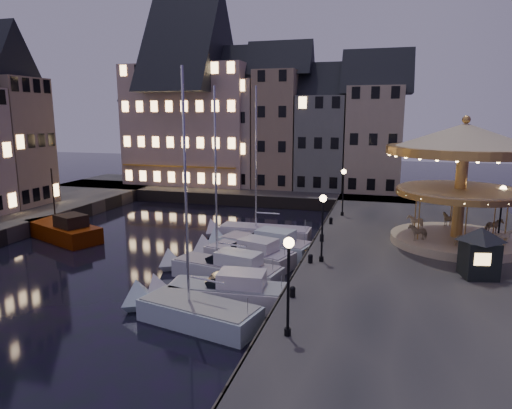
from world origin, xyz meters
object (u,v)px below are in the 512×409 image
(motorboat_d, at_px, (244,255))
(bollard_a, at_px, (293,291))
(streetlamp_b, at_px, (323,218))
(bollard_c, at_px, (322,237))
(streetlamp_a, at_px, (288,272))
(motorboat_f, at_px, (258,233))
(bollard_d, at_px, (331,220))
(motorboat_a, at_px, (190,312))
(red_fishing_boat, at_px, (64,231))
(bollard_b, at_px, (310,258))
(motorboat_b, at_px, (221,293))
(streetlamp_c, at_px, (343,185))
(motorboat_e, at_px, (261,245))
(ticket_kiosk, at_px, (480,244))
(streetlamp_d, at_px, (501,206))
(carousel, at_px, (463,161))
(motorboat_c, at_px, (221,269))

(motorboat_d, bearing_deg, bollard_a, -57.68)
(streetlamp_b, distance_m, bollard_c, 5.14)
(streetlamp_a, distance_m, motorboat_f, 19.54)
(bollard_d, height_order, motorboat_a, motorboat_a)
(red_fishing_boat, bearing_deg, bollard_b, -11.42)
(motorboat_f, relative_size, red_fishing_boat, 1.37)
(bollard_c, height_order, motorboat_d, motorboat_d)
(streetlamp_b, height_order, motorboat_f, motorboat_f)
(motorboat_d, bearing_deg, motorboat_b, -83.21)
(streetlamp_c, height_order, motorboat_e, streetlamp_c)
(streetlamp_c, xyz_separation_m, motorboat_b, (-4.77, -18.54, -3.38))
(bollard_d, xyz_separation_m, motorboat_f, (-5.76, -1.86, -1.07))
(streetlamp_b, relative_size, ticket_kiosk, 1.29)
(streetlamp_d, bearing_deg, streetlamp_b, -148.22)
(bollard_d, relative_size, motorboat_b, 0.07)
(bollard_c, distance_m, motorboat_e, 4.65)
(bollard_c, xyz_separation_m, carousel, (9.13, 1.88, 5.52))
(streetlamp_c, relative_size, motorboat_f, 0.37)
(motorboat_a, distance_m, motorboat_c, 6.11)
(streetlamp_d, bearing_deg, motorboat_a, -139.25)
(streetlamp_d, height_order, motorboat_a, motorboat_a)
(streetlamp_d, xyz_separation_m, motorboat_b, (-16.07, -12.04, -3.38))
(motorboat_c, bearing_deg, streetlamp_d, 25.79)
(motorboat_b, distance_m, motorboat_c, 3.87)
(streetlamp_a, height_order, motorboat_e, streetlamp_a)
(streetlamp_b, relative_size, motorboat_a, 0.35)
(bollard_c, height_order, motorboat_f, motorboat_f)
(streetlamp_c, relative_size, bollard_a, 7.32)
(motorboat_e, bearing_deg, motorboat_b, -87.77)
(streetlamp_c, bearing_deg, bollard_d, -99.73)
(streetlamp_d, bearing_deg, carousel, -167.35)
(streetlamp_d, bearing_deg, motorboat_e, -171.54)
(motorboat_e, xyz_separation_m, red_fishing_boat, (-16.74, -0.75, 0.06))
(streetlamp_b, distance_m, bollard_d, 10.30)
(streetlamp_a, height_order, streetlamp_c, same)
(streetlamp_a, xyz_separation_m, motorboat_c, (-6.08, 8.60, -3.34))
(streetlamp_a, distance_m, motorboat_c, 11.05)
(carousel, bearing_deg, motorboat_f, 173.26)
(bollard_a, relative_size, motorboat_f, 0.05)
(motorboat_a, bearing_deg, motorboat_c, 95.36)
(streetlamp_d, xyz_separation_m, motorboat_c, (-17.38, -8.40, -3.34))
(motorboat_f, bearing_deg, bollard_b, -56.28)
(motorboat_b, bearing_deg, motorboat_f, 96.88)
(bollard_b, distance_m, bollard_d, 10.50)
(bollard_a, relative_size, carousel, 0.06)
(motorboat_b, xyz_separation_m, motorboat_c, (-1.30, 3.64, 0.04))
(motorboat_b, height_order, motorboat_e, same)
(motorboat_c, relative_size, motorboat_d, 1.48)
(streetlamp_a, bearing_deg, red_fishing_boat, 147.77)
(streetlamp_c, bearing_deg, bollard_b, -92.45)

